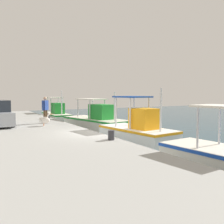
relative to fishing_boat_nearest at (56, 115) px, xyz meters
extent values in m
cube|color=silver|center=(-0.10, 0.00, -0.23)|extent=(5.29, 1.80, 0.78)
cube|color=#1E8C2D|center=(-0.10, 0.00, 0.08)|extent=(5.34, 1.84, 0.12)
cube|color=#1E8C2D|center=(0.56, -0.02, 0.68)|extent=(1.50, 1.04, 1.04)
cylinder|color=silver|center=(-1.29, -0.55, 0.92)|extent=(0.08, 0.08, 1.51)
cylinder|color=silver|center=(-1.26, 0.62, 0.92)|extent=(0.08, 0.08, 1.51)
cylinder|color=silver|center=(0.12, -0.59, 0.92)|extent=(0.08, 0.08, 1.51)
cylinder|color=silver|center=(0.15, 0.58, 0.92)|extent=(0.08, 0.08, 1.51)
cube|color=silver|center=(-0.57, 0.01, 1.71)|extent=(2.16, 1.28, 0.08)
cylinder|color=silver|center=(1.87, -0.05, 1.29)|extent=(0.10, 0.10, 2.25)
torus|color=orange|center=(0.56, 0.54, 0.68)|extent=(0.54, 0.11, 0.54)
cube|color=silver|center=(7.06, 0.98, -0.20)|extent=(6.40, 3.17, 0.84)
cube|color=#1E8C2D|center=(7.06, 0.98, 0.14)|extent=(6.45, 3.22, 0.12)
cube|color=#1E8C2D|center=(7.81, 1.12, 0.77)|extent=(1.92, 1.53, 1.10)
cylinder|color=silver|center=(5.84, 0.01, 0.94)|extent=(0.08, 0.08, 1.44)
cylinder|color=silver|center=(5.57, 1.42, 0.94)|extent=(0.08, 0.08, 1.44)
cylinder|color=silver|center=(7.46, 0.32, 0.94)|extent=(0.08, 0.08, 1.44)
cylinder|color=silver|center=(7.19, 1.73, 0.94)|extent=(0.08, 0.08, 1.44)
cube|color=silver|center=(6.52, 0.87, 1.70)|extent=(2.72, 1.95, 0.08)
cylinder|color=silver|center=(9.31, 1.41, 1.23)|extent=(0.10, 0.10, 2.02)
torus|color=orange|center=(7.81, 1.79, 0.77)|extent=(0.55, 0.20, 0.54)
cube|color=white|center=(13.35, 0.55, -0.18)|extent=(4.86, 2.52, 0.88)
cube|color=orange|center=(13.35, 0.55, 0.18)|extent=(4.90, 2.56, 0.12)
cube|color=orange|center=(13.93, 0.63, 0.81)|extent=(1.44, 1.33, 1.10)
cylinder|color=silver|center=(12.40, -0.25, 1.09)|extent=(0.08, 0.08, 1.66)
cylinder|color=silver|center=(12.23, 1.10, 1.09)|extent=(0.08, 0.08, 1.66)
cylinder|color=silver|center=(13.65, -0.10, 1.09)|extent=(0.08, 0.08, 1.66)
cylinder|color=silver|center=(13.48, 1.26, 1.09)|extent=(0.08, 0.08, 1.66)
cube|color=#1E4CB2|center=(12.94, 0.50, 1.96)|extent=(2.05, 1.66, 0.08)
cylinder|color=silver|center=(15.09, 0.77, 1.34)|extent=(0.10, 0.10, 2.17)
torus|color=orange|center=(13.93, 1.27, 0.81)|extent=(0.55, 0.17, 0.54)
cylinder|color=silver|center=(18.54, -0.42, 0.93)|extent=(0.08, 0.08, 1.46)
cylinder|color=silver|center=(18.41, 0.92, 0.93)|extent=(0.08, 0.08, 1.46)
cylinder|color=tan|center=(9.59, -3.67, 0.29)|extent=(0.04, 0.04, 0.22)
cylinder|color=tan|center=(9.48, -3.62, 0.29)|extent=(0.04, 0.04, 0.22)
ellipsoid|color=white|center=(9.56, -3.60, 0.54)|extent=(0.56, 0.72, 0.40)
ellipsoid|color=silver|center=(9.54, -3.64, 0.60)|extent=(0.56, 0.65, 0.28)
cylinder|color=white|center=(9.64, -3.43, 0.76)|extent=(0.16, 0.21, 0.27)
sphere|color=white|center=(9.67, -3.35, 0.92)|extent=(0.21, 0.21, 0.16)
cone|color=#F2B272|center=(9.75, -3.17, 0.90)|extent=(0.19, 0.30, 0.07)
cylinder|color=#4C3823|center=(8.23, -3.25, 0.62)|extent=(0.16, 0.16, 0.88)
cylinder|color=#4C3823|center=(8.09, -3.11, 0.62)|extent=(0.16, 0.16, 0.88)
cube|color=navy|center=(8.16, -3.18, 1.37)|extent=(0.49, 0.49, 0.63)
cylinder|color=navy|center=(8.36, -3.37, 1.35)|extent=(0.10, 0.10, 0.60)
cylinder|color=navy|center=(7.97, -2.99, 1.35)|extent=(0.10, 0.10, 0.60)
sphere|color=tan|center=(8.16, -3.18, 1.82)|extent=(0.22, 0.22, 0.22)
cylinder|color=black|center=(6.69, -5.53, 0.48)|extent=(0.61, 0.22, 0.60)
cylinder|color=black|center=(9.23, -5.36, 0.48)|extent=(0.61, 0.22, 0.60)
cylinder|color=#333338|center=(5.42, -2.28, 0.41)|extent=(0.26, 0.26, 0.46)
cylinder|color=#333338|center=(15.53, -2.28, 0.39)|extent=(0.28, 0.28, 0.41)
camera|label=1|loc=(24.95, -7.46, 2.17)|focal=40.96mm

